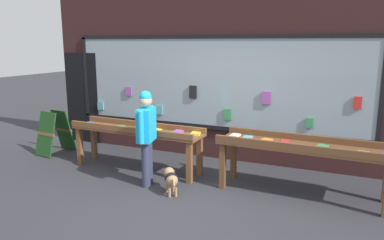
{
  "coord_description": "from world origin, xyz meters",
  "views": [
    {
      "loc": [
        2.17,
        -4.65,
        2.34
      ],
      "look_at": [
        -0.27,
        0.85,
        1.08
      ],
      "focal_mm": 35.0,
      "sensor_mm": 36.0,
      "label": 1
    }
  ],
  "objects_px": {
    "display_table_right": "(302,150)",
    "person_browsing": "(146,132)",
    "display_table_left": "(137,133)",
    "small_dog": "(171,178)",
    "sandwich_board_sign": "(55,132)"
  },
  "relations": [
    {
      "from": "display_table_right",
      "to": "person_browsing",
      "type": "distance_m",
      "value": 2.47
    },
    {
      "from": "display_table_left",
      "to": "person_browsing",
      "type": "height_order",
      "value": "person_browsing"
    },
    {
      "from": "small_dog",
      "to": "display_table_left",
      "type": "bearing_deg",
      "value": 18.13
    },
    {
      "from": "display_table_left",
      "to": "sandwich_board_sign",
      "type": "relative_size",
      "value": 2.86
    },
    {
      "from": "display_table_right",
      "to": "small_dog",
      "type": "xyz_separation_m",
      "value": [
        -1.87,
        -0.76,
        -0.48
      ]
    },
    {
      "from": "display_table_left",
      "to": "sandwich_board_sign",
      "type": "bearing_deg",
      "value": 174.8
    },
    {
      "from": "person_browsing",
      "to": "sandwich_board_sign",
      "type": "bearing_deg",
      "value": 60.09
    },
    {
      "from": "person_browsing",
      "to": "small_dog",
      "type": "height_order",
      "value": "person_browsing"
    },
    {
      "from": "display_table_right",
      "to": "person_browsing",
      "type": "bearing_deg",
      "value": -165.73
    },
    {
      "from": "display_table_left",
      "to": "display_table_right",
      "type": "distance_m",
      "value": 2.96
    },
    {
      "from": "small_dog",
      "to": "sandwich_board_sign",
      "type": "distance_m",
      "value": 3.41
    },
    {
      "from": "display_table_left",
      "to": "display_table_right",
      "type": "xyz_separation_m",
      "value": [
        2.96,
        -0.0,
        0.03
      ]
    },
    {
      "from": "display_table_left",
      "to": "display_table_right",
      "type": "relative_size",
      "value": 1.0
    },
    {
      "from": "display_table_left",
      "to": "display_table_right",
      "type": "height_order",
      "value": "display_table_right"
    },
    {
      "from": "display_table_right",
      "to": "sandwich_board_sign",
      "type": "bearing_deg",
      "value": 177.76
    }
  ]
}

